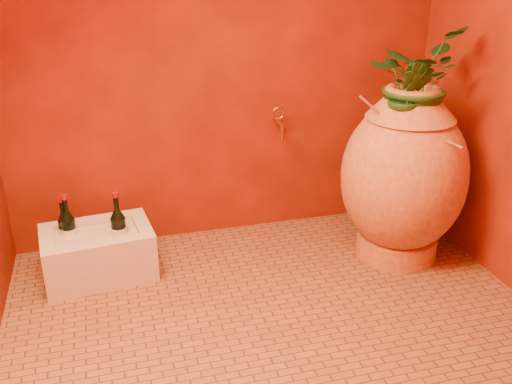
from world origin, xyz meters
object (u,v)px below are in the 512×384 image
object	(u,v)px
amphora	(404,176)
wine_bottle_c	(66,231)
wine_bottle_a	(69,231)
wall_tap	(279,122)
stone_basin	(99,254)
wine_bottle_b	(119,230)

from	to	relation	value
amphora	wine_bottle_c	world-z (taller)	amphora
wine_bottle_a	wine_bottle_c	xyz separation A→B (m)	(-0.02, 0.03, -0.01)
wine_bottle_c	wall_tap	xyz separation A→B (m)	(1.23, 0.18, 0.45)
amphora	wine_bottle_a	size ratio (longest dim) A/B	3.05
stone_basin	wine_bottle_c	size ratio (longest dim) A/B	2.05
amphora	wall_tap	bearing A→B (deg)	139.48
wine_bottle_a	wine_bottle_b	world-z (taller)	wine_bottle_b
stone_basin	wall_tap	size ratio (longest dim) A/B	3.25
wine_bottle_c	wine_bottle_b	bearing A→B (deg)	-19.31
amphora	wall_tap	xyz separation A→B (m)	(-0.56, 0.48, 0.21)
wine_bottle_b	wall_tap	size ratio (longest dim) A/B	1.80
wine_bottle_b	wine_bottle_c	size ratio (longest dim) A/B	1.13
wine_bottle_a	amphora	bearing A→B (deg)	-8.65
amphora	wine_bottle_c	xyz separation A→B (m)	(-1.79, 0.30, -0.24)
amphora	wine_bottle_b	world-z (taller)	amphora
amphora	stone_basin	size ratio (longest dim) A/B	1.63
wine_bottle_c	wall_tap	bearing A→B (deg)	8.42
stone_basin	wall_tap	xyz separation A→B (m)	(1.08, 0.25, 0.57)
amphora	wine_bottle_c	bearing A→B (deg)	170.61
amphora	wine_bottle_a	world-z (taller)	amphora
wine_bottle_a	wall_tap	size ratio (longest dim) A/B	1.73
wine_bottle_b	wine_bottle_a	bearing A→B (deg)	164.85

